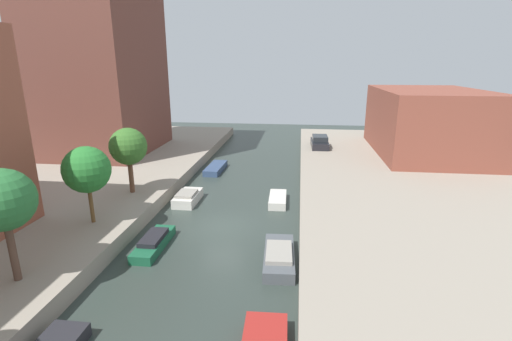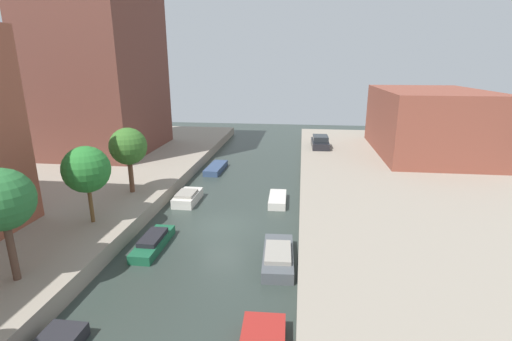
{
  "view_description": "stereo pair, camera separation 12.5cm",
  "coord_description": "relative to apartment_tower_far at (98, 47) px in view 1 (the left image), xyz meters",
  "views": [
    {
      "loc": [
        4.8,
        -21.79,
        10.28
      ],
      "look_at": [
        1.31,
        7.57,
        1.64
      ],
      "focal_mm": 26.05,
      "sensor_mm": 36.0,
      "label": 1
    },
    {
      "loc": [
        4.92,
        -21.77,
        10.28
      ],
      "look_at": [
        1.31,
        7.57,
        1.64
      ],
      "focal_mm": 26.05,
      "sensor_mm": 36.0,
      "label": 2
    }
  ],
  "objects": [
    {
      "name": "parked_car",
      "position": [
        23.1,
        4.03,
        -10.2
      ],
      "size": [
        1.97,
        4.29,
        1.38
      ],
      "color": "black",
      "rests_on": "quay_right"
    },
    {
      "name": "street_tree_2",
      "position": [
        8.59,
        -18.39,
        -7.49
      ],
      "size": [
        2.73,
        2.73,
        4.66
      ],
      "color": "brown",
      "rests_on": "quay_left"
    },
    {
      "name": "moored_boat_left_2",
      "position": [
        12.69,
        -19.31,
        -11.43
      ],
      "size": [
        1.24,
        4.07,
        0.78
      ],
      "color": "#195638",
      "rests_on": "ground_plane"
    },
    {
      "name": "moored_boat_left_3",
      "position": [
        12.51,
        -12.05,
        -11.37
      ],
      "size": [
        1.58,
        3.24,
        0.9
      ],
      "color": "beige",
      "rests_on": "ground_plane"
    },
    {
      "name": "quay_left",
      "position": [
        1.0,
        -15.97,
        -11.27
      ],
      "size": [
        20.0,
        64.0,
        1.0
      ],
      "primitive_type": "cube",
      "color": "gray",
      "rests_on": "ground_plane"
    },
    {
      "name": "street_tree_3",
      "position": [
        8.59,
        -12.94,
        -7.34
      ],
      "size": [
        2.68,
        2.68,
        4.81
      ],
      "color": "brown",
      "rests_on": "quay_left"
    },
    {
      "name": "moored_boat_left_4",
      "position": [
        12.72,
        -3.43,
        -11.49
      ],
      "size": [
        1.54,
        4.37,
        0.56
      ],
      "color": "#33476B",
      "rests_on": "ground_plane"
    },
    {
      "name": "moored_boat_right_2",
      "position": [
        19.94,
        -20.09,
        -11.41
      ],
      "size": [
        1.79,
        4.37,
        0.83
      ],
      "color": "#4C5156",
      "rests_on": "ground_plane"
    },
    {
      "name": "quay_right",
      "position": [
        31.0,
        -15.97,
        -11.27
      ],
      "size": [
        20.0,
        64.0,
        1.0
      ],
      "primitive_type": "cube",
      "color": "gray",
      "rests_on": "ground_plane"
    },
    {
      "name": "moored_boat_right_3",
      "position": [
        19.32,
        -11.39,
        -11.48
      ],
      "size": [
        1.34,
        3.23,
        0.58
      ],
      "color": "beige",
      "rests_on": "ground_plane"
    },
    {
      "name": "street_tree_1",
      "position": [
        8.59,
        -24.63,
        -7.03
      ],
      "size": [
        2.66,
        2.66,
        5.1
      ],
      "color": "brown",
      "rests_on": "quay_left"
    },
    {
      "name": "low_block_right",
      "position": [
        34.0,
        2.66,
        -7.46
      ],
      "size": [
        10.0,
        15.5,
        6.62
      ],
      "primitive_type": "cube",
      "color": "brown",
      "rests_on": "quay_right"
    },
    {
      "name": "ground_plane",
      "position": [
        16.0,
        -15.97,
        -11.77
      ],
      "size": [
        84.0,
        84.0,
        0.0
      ],
      "primitive_type": "plane",
      "color": "#2D3833"
    },
    {
      "name": "apartment_tower_far",
      "position": [
        0.0,
        0.0,
        0.0
      ],
      "size": [
        10.0,
        12.76,
        21.54
      ],
      "primitive_type": "cube",
      "color": "brown",
      "rests_on": "quay_left"
    }
  ]
}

